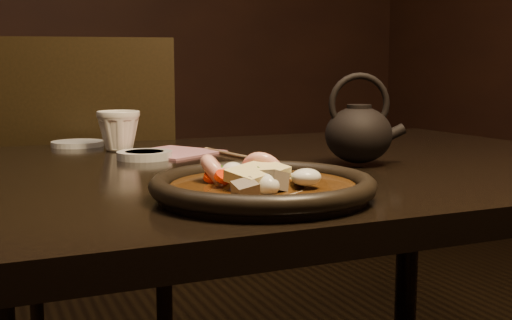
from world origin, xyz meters
name	(u,v)px	position (x,y,z in m)	size (l,w,h in m)	color
table	(199,212)	(0.00, 0.00, 0.67)	(1.60, 0.90, 0.75)	black
chair	(88,217)	(-0.09, 0.63, 0.54)	(0.57, 0.57, 0.99)	black
plate	(263,187)	(-0.01, -0.29, 0.76)	(0.29, 0.29, 0.03)	black
stirfry	(258,182)	(-0.02, -0.28, 0.77)	(0.15, 0.17, 0.06)	#3C210B
soy_dish	(145,155)	(-0.06, 0.14, 0.76)	(0.10, 0.10, 0.01)	silver
saucer_right	(77,144)	(-0.14, 0.39, 0.76)	(0.11, 0.11, 0.01)	silver
tea_cup	(119,129)	(-0.08, 0.28, 0.79)	(0.09, 0.08, 0.09)	white
chopsticks	(235,155)	(0.11, 0.10, 0.75)	(0.05, 0.23, 0.01)	tan
napkin	(173,152)	(0.01, 0.19, 0.75)	(0.15, 0.15, 0.00)	#B67079
teapot	(359,132)	(0.26, -0.09, 0.81)	(0.14, 0.12, 0.16)	black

